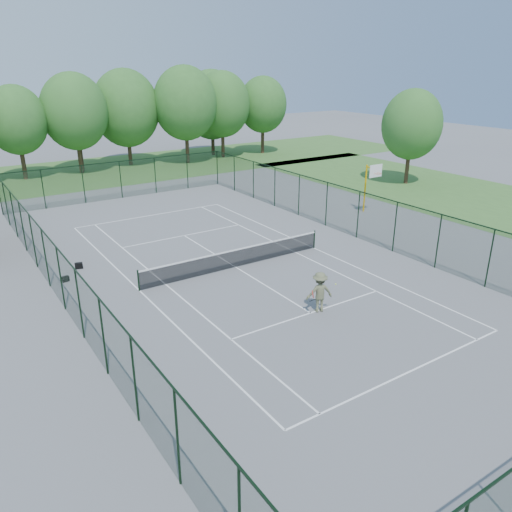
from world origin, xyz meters
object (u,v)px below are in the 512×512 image
object	(u,v)px
basketball_goal	(371,179)
sports_bag_a	(65,279)
tennis_net	(236,257)
tennis_player	(320,292)

from	to	relation	value
basketball_goal	sports_bag_a	xyz separation A→B (m)	(-21.91, -0.47, -2.43)
tennis_net	sports_bag_a	size ratio (longest dim) A/B	31.72
basketball_goal	tennis_player	bearing A→B (deg)	-142.83
tennis_net	sports_bag_a	world-z (taller)	tennis_net
tennis_player	tennis_net	bearing A→B (deg)	93.88
basketball_goal	tennis_net	bearing A→B (deg)	-165.19
tennis_net	sports_bag_a	bearing A→B (deg)	159.01
basketball_goal	tennis_player	distance (m)	16.72
sports_bag_a	tennis_player	distance (m)	12.93
sports_bag_a	basketball_goal	bearing A→B (deg)	-12.91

